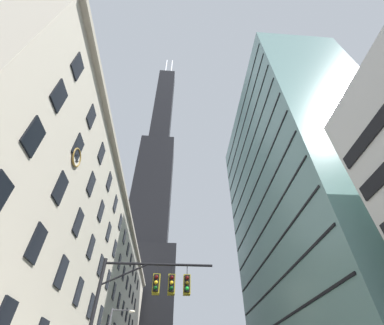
{
  "coord_description": "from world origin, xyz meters",
  "views": [
    {
      "loc": [
        -2.47,
        -12.5,
        1.33
      ],
      "look_at": [
        0.5,
        29.61,
        39.87
      ],
      "focal_mm": 23.84,
      "sensor_mm": 36.0,
      "label": 1
    }
  ],
  "objects": [
    {
      "name": "station_building",
      "position": [
        -19.75,
        30.31,
        12.68
      ],
      "size": [
        18.18,
        72.62,
        25.39
      ],
      "color": "beige",
      "rests_on": "ground"
    },
    {
      "name": "dark_skyscraper",
      "position": [
        -13.45,
        81.4,
        56.4
      ],
      "size": [
        23.02,
        23.02,
        193.84
      ],
      "color": "black",
      "rests_on": "ground"
    },
    {
      "name": "glass_office_midrise",
      "position": [
        18.48,
        22.81,
        26.01
      ],
      "size": [
        15.07,
        34.64,
        52.02
      ],
      "color": "gray",
      "rests_on": "ground"
    },
    {
      "name": "traffic_signal_mast",
      "position": [
        -3.71,
        2.71,
        5.28
      ],
      "size": [
        6.45,
        0.63,
        7.08
      ],
      "color": "black",
      "rests_on": "sidewalk_left"
    }
  ]
}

